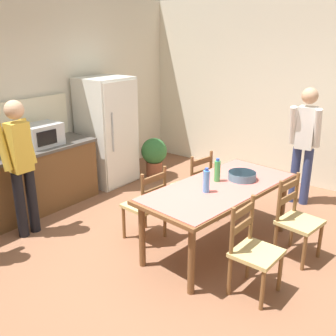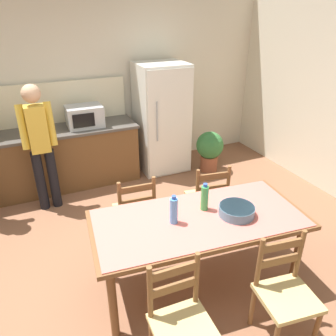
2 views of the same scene
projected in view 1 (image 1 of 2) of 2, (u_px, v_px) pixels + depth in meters
ground_plane at (162, 260)px, 4.31m from camera, size 8.32×8.32×0.00m
wall_back at (10, 103)px, 5.37m from camera, size 6.52×0.12×2.90m
wall_right at (289, 92)px, 6.26m from camera, size 0.12×5.20×2.90m
refrigerator at (107, 131)px, 6.29m from camera, size 0.75×0.73×1.71m
microwave at (41, 135)px, 5.35m from camera, size 0.50×0.39×0.30m
dining_table at (219, 193)px, 4.36m from camera, size 2.00×1.08×0.76m
bottle_near_centre at (206, 181)px, 4.13m from camera, size 0.07×0.07×0.27m
bottle_off_centre at (217, 171)px, 4.43m from camera, size 0.07×0.07×0.27m
serving_bowl at (242, 175)px, 4.50m from camera, size 0.32×0.32×0.09m
chair_side_near_right at (297, 220)px, 4.26m from camera, size 0.47×0.45×0.91m
chair_side_near_left at (253, 251)px, 3.67m from camera, size 0.43×0.41×0.91m
chair_side_far_right at (194, 185)px, 5.21m from camera, size 0.48×0.46×0.91m
chair_side_far_left at (146, 205)px, 4.63m from camera, size 0.45×0.43×0.91m
person_at_counter at (21, 162)px, 4.59m from camera, size 0.42×0.29×1.66m
person_by_table at (304, 141)px, 5.45m from camera, size 0.31×0.44×1.67m
potted_plant at (154, 154)px, 6.68m from camera, size 0.44×0.44×0.67m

